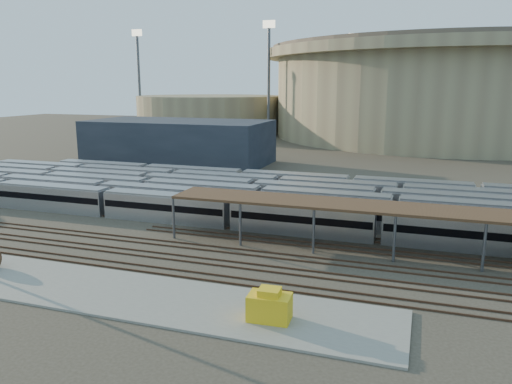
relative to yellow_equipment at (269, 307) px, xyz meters
The scene contains 12 objects.
ground 18.44m from the yellow_equipment, 120.75° to the left, with size 420.00×420.00×0.00m, color #383026.
apron 14.47m from the yellow_equipment, behind, with size 50.00×9.00×0.20m, color gray.
subway_trains 36.01m from the yellow_equipment, 107.66° to the left, with size 128.24×23.90×3.60m.
inspection_shed 23.77m from the yellow_equipment, 57.55° to the left, with size 60.30×6.00×5.30m.
empty_tracks 14.37m from the yellow_equipment, 131.03° to the left, with size 170.00×9.62×0.18m.
stadium 157.33m from the yellow_equipment, 84.28° to the left, with size 124.00×124.00×32.50m.
secondary_arena 161.59m from the yellow_equipment, 115.45° to the left, with size 56.00×56.00×14.00m, color gray.
service_building 83.67m from the yellow_equipment, 122.09° to the left, with size 42.00×20.00×10.00m, color #1E232D.
floodlight_0 133.26m from the yellow_equipment, 107.39° to the left, with size 4.00×1.00×38.40m.
floodlight_1 166.53m from the yellow_equipment, 124.80° to the left, with size 4.00×1.00×38.40m.
floodlight_3 177.94m from the yellow_equipment, 96.30° to the left, with size 4.00×1.00×38.40m.
yellow_equipment is the anchor object (origin of this frame).
Camera 1 is at (20.02, -50.36, 18.27)m, focal length 35.00 mm.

